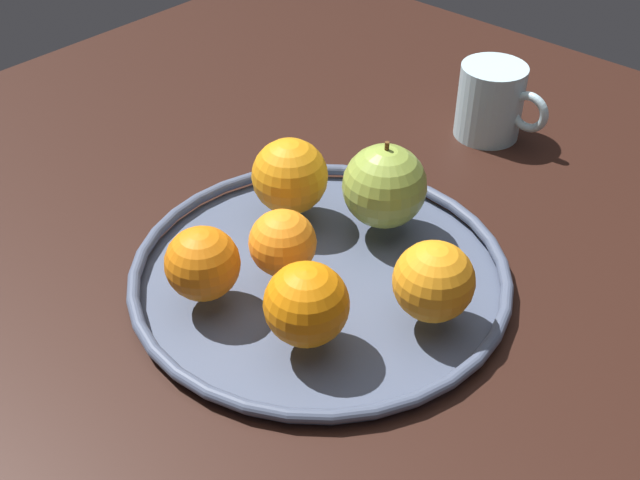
% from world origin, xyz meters
% --- Properties ---
extents(ground_plane, '(1.25, 1.25, 0.04)m').
position_xyz_m(ground_plane, '(0.00, 0.00, -0.02)').
color(ground_plane, black).
extents(fruit_bowl, '(0.36, 0.36, 0.02)m').
position_xyz_m(fruit_bowl, '(0.00, 0.00, 0.01)').
color(fruit_bowl, '#465068').
rests_on(fruit_bowl, ground_plane).
extents(apple, '(0.08, 0.08, 0.09)m').
position_xyz_m(apple, '(0.00, 0.09, 0.06)').
color(apple, '#91AB43').
rests_on(apple, fruit_bowl).
extents(orange_back_right, '(0.06, 0.06, 0.06)m').
position_xyz_m(orange_back_right, '(-0.02, -0.03, 0.05)').
color(orange_back_right, orange).
rests_on(orange_back_right, fruit_bowl).
extents(orange_front_right, '(0.07, 0.07, 0.07)m').
position_xyz_m(orange_front_right, '(-0.05, -0.10, 0.05)').
color(orange_front_right, orange).
rests_on(orange_front_right, fruit_bowl).
extents(orange_center, '(0.08, 0.08, 0.08)m').
position_xyz_m(orange_center, '(-0.08, 0.05, 0.06)').
color(orange_center, orange).
rests_on(orange_center, fruit_bowl).
extents(orange_back_left, '(0.07, 0.07, 0.07)m').
position_xyz_m(orange_back_left, '(0.05, -0.08, 0.05)').
color(orange_back_left, orange).
rests_on(orange_back_left, fruit_bowl).
extents(orange_front_left, '(0.07, 0.07, 0.07)m').
position_xyz_m(orange_front_left, '(0.11, 0.02, 0.05)').
color(orange_front_left, orange).
rests_on(orange_front_left, fruit_bowl).
extents(ambient_mug, '(0.11, 0.08, 0.09)m').
position_xyz_m(ambient_mug, '(-0.03, 0.33, 0.04)').
color(ambient_mug, silver).
rests_on(ambient_mug, ground_plane).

